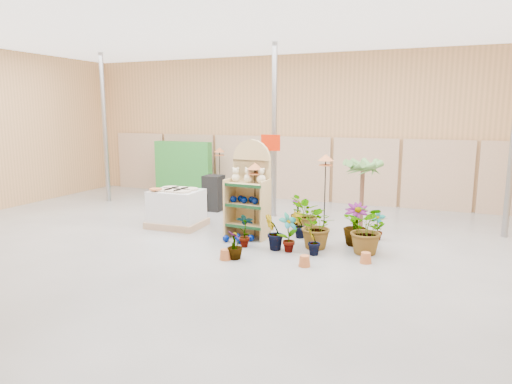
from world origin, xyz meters
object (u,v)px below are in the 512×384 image
bird_table_front (255,168)px  potted_plant_2 (315,225)px  pallet_stack (177,208)px  display_shelf (250,193)px

bird_table_front → potted_plant_2: bearing=-12.5°
bird_table_front → potted_plant_2: bird_table_front is taller
pallet_stack → bird_table_front: (2.13, -0.21, 1.09)m
display_shelf → pallet_stack: size_ratio=1.67×
display_shelf → pallet_stack: 2.05m
display_shelf → bird_table_front: 0.59m
bird_table_front → potted_plant_2: size_ratio=1.71×
display_shelf → potted_plant_2: size_ratio=2.22×
pallet_stack → potted_plant_2: potted_plant_2 is taller
pallet_stack → bird_table_front: bearing=-7.4°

